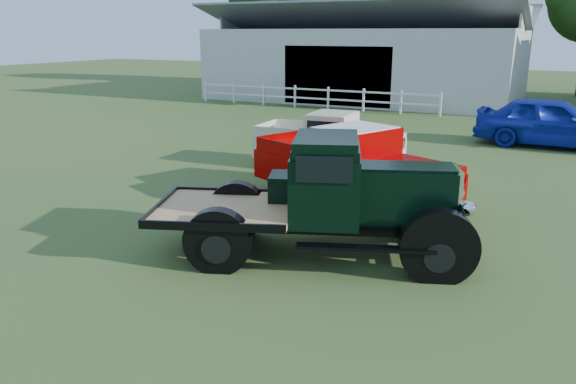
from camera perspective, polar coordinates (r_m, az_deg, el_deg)
The scene contains 9 objects.
ground at distance 10.30m, azimuth -4.07°, elevation -7.13°, with size 120.00×120.00×0.00m, color #3B5B25.
shed_left at distance 36.14m, azimuth 8.04°, elevation 13.85°, with size 18.80×10.20×5.60m, color #AFB1A4, non-canonical shape.
fence_rail at distance 31.11m, azimuth 2.39°, elevation 9.60°, with size 14.20×0.16×1.20m, color white, non-canonical shape.
tree_a at distance 47.07m, azimuth -2.16°, elevation 17.42°, with size 6.30×6.30×10.50m, color black, non-canonical shape.
tree_b at distance 43.05m, azimuth 15.88°, elevation 17.66°, with size 6.90×6.90×11.50m, color black, non-canonical shape.
vintage_flatbed at distance 10.22m, azimuth 3.20°, elevation -0.55°, with size 5.71×2.26×2.26m, color black, non-canonical shape.
red_pickup at distance 13.45m, azimuth 6.41°, elevation 2.68°, with size 5.29×2.03×1.93m, color #940000, non-canonical shape.
white_pickup at distance 17.13m, azimuth 4.17°, elevation 5.17°, with size 4.56×1.77×1.67m, color beige, non-canonical shape.
misc_car_blue at distance 22.51m, azimuth 25.29°, elevation 6.44°, with size 2.13×5.29×1.80m, color #12249D.
Camera 1 is at (4.96, -8.08, 4.03)m, focal length 35.00 mm.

